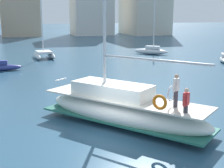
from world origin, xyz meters
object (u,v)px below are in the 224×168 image
at_px(moored_sloop_near, 151,50).
at_px(main_sailboat, 122,108).
at_px(moored_sloop_far, 44,54).
at_px(moored_cutter_left, 1,66).
at_px(moored_ketch_distant, 224,58).

bearing_deg(moored_sloop_near, main_sailboat, -117.06).
xyz_separation_m(moored_sloop_near, moored_sloop_far, (-15.54, -0.04, 0.02)).
height_order(main_sailboat, moored_sloop_near, main_sailboat).
relative_size(main_sailboat, moored_cutter_left, 1.65).
distance_m(main_sailboat, moored_sloop_near, 30.85).
xyz_separation_m(main_sailboat, moored_sloop_far, (-1.51, 27.43, -0.30)).
distance_m(main_sailboat, moored_ketch_distant, 26.26).
bearing_deg(main_sailboat, moored_sloop_near, 62.94).
xyz_separation_m(main_sailboat, moored_sloop_near, (14.03, 27.48, -0.32)).
distance_m(moored_sloop_near, moored_ketch_distant, 11.18).
xyz_separation_m(moored_sloop_near, moored_cutter_left, (-20.70, -8.18, -0.08)).
xyz_separation_m(main_sailboat, moored_ketch_distant, (19.41, 17.68, -0.46)).
distance_m(moored_sloop_near, moored_cutter_left, 22.26).
bearing_deg(moored_cutter_left, moored_sloop_near, 21.55).
height_order(main_sailboat, moored_sloop_far, main_sailboat).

